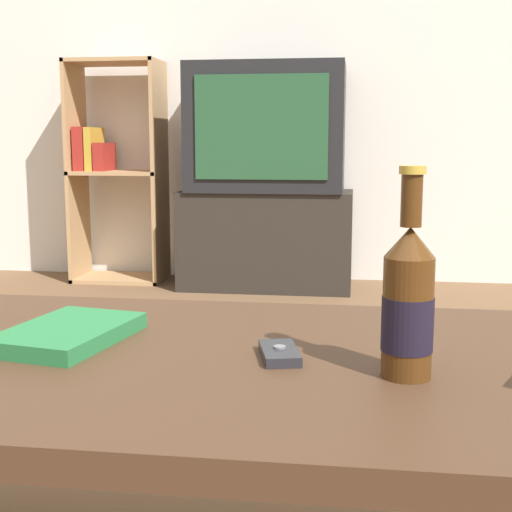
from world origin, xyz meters
TOP-DOWN VIEW (x-y plane):
  - back_wall at (0.00, 3.02)m, footprint 8.00×0.05m
  - coffee_table at (0.00, 0.00)m, footprint 1.26×0.65m
  - tv_stand at (-0.23, 2.74)m, footprint 0.89×0.42m
  - television at (-0.23, 2.73)m, footprint 0.79×0.47m
  - bookshelf at (-1.08, 2.81)m, footprint 0.49×0.30m
  - beer_bottle at (0.30, -0.06)m, footprint 0.06×0.06m
  - cell_phone at (0.13, -0.01)m, footprint 0.07×0.10m
  - table_book at (-0.18, 0.03)m, footprint 0.18×0.24m

SIDE VIEW (x-z plane):
  - tv_stand at x=-0.23m, z-range 0.00..0.51m
  - coffee_table at x=0.00m, z-range 0.17..0.64m
  - cell_phone at x=0.13m, z-range 0.47..0.49m
  - table_book at x=-0.18m, z-range 0.47..0.49m
  - beer_bottle at x=0.30m, z-range 0.43..0.70m
  - bookshelf at x=-1.08m, z-range 0.03..1.21m
  - television at x=-0.23m, z-range 0.51..1.15m
  - back_wall at x=0.00m, z-range 0.00..2.60m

